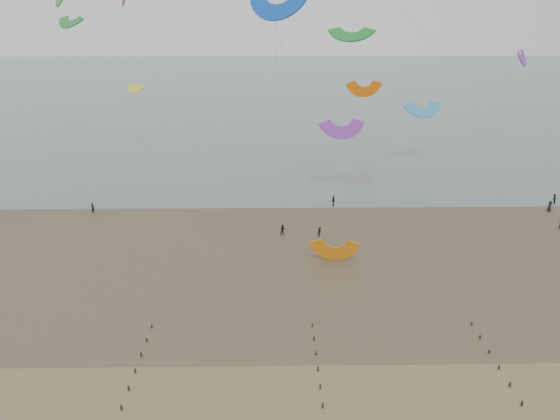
% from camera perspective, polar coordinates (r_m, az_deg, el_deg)
% --- Properties ---
extents(ground, '(500.00, 500.00, 0.00)m').
position_cam_1_polar(ground, '(52.94, -0.20, -19.19)').
color(ground, brown).
rests_on(ground, ground).
extents(sea_and_shore, '(500.00, 665.00, 0.03)m').
position_cam_1_polar(sea_and_shore, '(82.41, -3.33, -3.64)').
color(sea_and_shore, '#475654').
rests_on(sea_and_shore, ground).
extents(kitesurfer_lead, '(0.77, 0.61, 1.85)m').
position_cam_1_polar(kitesurfer_lead, '(99.65, -18.98, 0.20)').
color(kitesurfer_lead, black).
rests_on(kitesurfer_lead, ground).
extents(kitesurfers, '(136.09, 26.07, 1.90)m').
position_cam_1_polar(kitesurfers, '(101.17, 18.48, 0.55)').
color(kitesurfers, black).
rests_on(kitesurfers, ground).
extents(grounded_kite, '(6.49, 5.38, 3.25)m').
position_cam_1_polar(grounded_kite, '(77.94, 5.67, -5.21)').
color(grounded_kite, orange).
rests_on(grounded_kite, ground).
extents(kites_airborne, '(246.80, 121.20, 37.16)m').
position_cam_1_polar(kites_airborne, '(135.68, -4.22, 16.08)').
color(kites_airborne, red).
rests_on(kites_airborne, ground).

